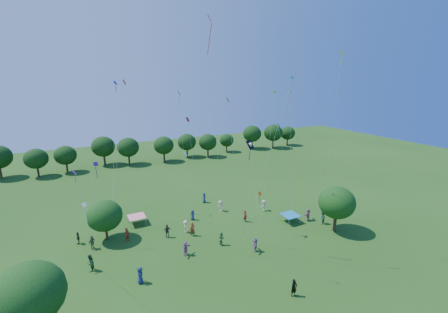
# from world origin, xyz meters

# --- Properties ---
(near_tree_west) EXTENTS (5.17, 5.17, 6.27)m
(near_tree_west) POSITION_xyz_m (-18.72, 8.86, 3.94)
(near_tree_west) COLOR #422B19
(near_tree_west) RESTS_ON ground
(near_tree_north) EXTENTS (4.20, 4.20, 5.09)m
(near_tree_north) POSITION_xyz_m (-12.22, 21.90, 3.20)
(near_tree_north) COLOR #422B19
(near_tree_north) RESTS_ON ground
(near_tree_east) EXTENTS (4.59, 4.59, 6.00)m
(near_tree_east) POSITION_xyz_m (14.58, 10.81, 3.92)
(near_tree_east) COLOR #422B19
(near_tree_east) RESTS_ON ground
(treeline) EXTENTS (88.01, 8.77, 6.77)m
(treeline) POSITION_xyz_m (-1.73, 55.43, 4.09)
(treeline) COLOR #422B19
(treeline) RESTS_ON ground
(tent_red_stripe) EXTENTS (2.20, 2.20, 1.10)m
(tent_red_stripe) POSITION_xyz_m (-8.07, 24.43, 1.04)
(tent_red_stripe) COLOR red
(tent_red_stripe) RESTS_ON ground
(tent_blue) EXTENTS (2.20, 2.20, 1.10)m
(tent_blue) POSITION_xyz_m (10.96, 15.34, 1.04)
(tent_blue) COLOR #1A70AA
(tent_blue) RESTS_ON ground
(man_in_black) EXTENTS (0.66, 0.46, 1.70)m
(man_in_black) POSITION_xyz_m (1.85, 3.58, 0.85)
(man_in_black) COLOR black
(man_in_black) RESTS_ON ground
(crowd_person_0) EXTENTS (0.56, 0.89, 1.70)m
(crowd_person_0) POSITION_xyz_m (-10.26, 11.75, 0.85)
(crowd_person_0) COLOR navy
(crowd_person_0) RESTS_ON ground
(crowd_person_1) EXTENTS (0.69, 0.45, 1.83)m
(crowd_person_1) POSITION_xyz_m (-2.46, 17.95, 0.91)
(crowd_person_1) COLOR #97321B
(crowd_person_1) RESTS_ON ground
(crowd_person_2) EXTENTS (0.78, 1.02, 1.84)m
(crowd_person_2) POSITION_xyz_m (-14.44, 15.98, 0.92)
(crowd_person_2) COLOR #214E29
(crowd_person_2) RESTS_ON ground
(crowd_person_3) EXTENTS (0.52, 1.12, 1.70)m
(crowd_person_3) POSITION_xyz_m (-2.92, 19.09, 0.85)
(crowd_person_3) COLOR #BCA696
(crowd_person_3) RESTS_ON ground
(crowd_person_4) EXTENTS (1.02, 0.97, 1.65)m
(crowd_person_4) POSITION_xyz_m (-13.97, 20.38, 0.83)
(crowd_person_4) COLOR #38312D
(crowd_person_4) RESTS_ON ground
(crowd_person_5) EXTENTS (1.59, 1.35, 1.66)m
(crowd_person_5) POSITION_xyz_m (-4.69, 14.27, 0.83)
(crowd_person_5) COLOR #A9628F
(crowd_person_5) RESTS_ON ground
(crowd_person_6) EXTENTS (0.78, 0.82, 1.50)m
(crowd_person_6) POSITION_xyz_m (-0.85, 22.06, 0.75)
(crowd_person_6) COLOR navy
(crowd_person_6) RESTS_ON ground
(crowd_person_7) EXTENTS (0.50, 0.68, 1.67)m
(crowd_person_7) POSITION_xyz_m (5.46, 18.28, 0.83)
(crowd_person_7) COLOR maroon
(crowd_person_7) RESTS_ON ground
(crowd_person_8) EXTENTS (0.63, 0.88, 1.61)m
(crowd_person_8) POSITION_xyz_m (-0.15, 14.39, 0.80)
(crowd_person_8) COLOR #2A5D28
(crowd_person_8) RESTS_ON ground
(crowd_person_9) EXTENTS (1.15, 0.63, 1.67)m
(crowd_person_9) POSITION_xyz_m (9.81, 20.10, 0.84)
(crowd_person_9) COLOR #B9B694
(crowd_person_9) RESTS_ON ground
(crowd_person_10) EXTENTS (1.09, 0.66, 1.73)m
(crowd_person_10) POSITION_xyz_m (-5.40, 19.02, 0.87)
(crowd_person_10) COLOR #382F2D
(crowd_person_10) RESTS_ON ground
(crowd_person_11) EXTENTS (1.73, 1.08, 1.74)m
(crowd_person_11) POSITION_xyz_m (13.51, 14.64, 0.87)
(crowd_person_11) COLOR #95577E
(crowd_person_11) RESTS_ON ground
(crowd_person_12) EXTENTS (0.76, 0.92, 1.64)m
(crowd_person_12) POSITION_xyz_m (3.01, 26.96, 0.82)
(crowd_person_12) COLOR navy
(crowd_person_12) RESTS_ON ground
(crowd_person_13) EXTENTS (0.77, 0.71, 1.74)m
(crowd_person_13) POSITION_xyz_m (-10.03, 20.35, 0.87)
(crowd_person_13) COLOR maroon
(crowd_person_13) RESTS_ON ground
(crowd_person_14) EXTENTS (1.02, 0.87, 1.82)m
(crowd_person_14) POSITION_xyz_m (14.52, 12.96, 0.91)
(crowd_person_14) COLOR #275B3D
(crowd_person_14) RESTS_ON ground
(crowd_person_15) EXTENTS (0.75, 1.19, 1.69)m
(crowd_person_15) POSITION_xyz_m (3.92, 22.88, 0.84)
(crowd_person_15) COLOR #B9AF94
(crowd_person_15) RESTS_ON ground
(crowd_person_16) EXTENTS (0.47, 0.93, 1.54)m
(crowd_person_16) POSITION_xyz_m (-15.39, 22.36, 0.77)
(crowd_person_16) COLOR #362E2B
(crowd_person_16) RESTS_ON ground
(crowd_person_17) EXTENTS (1.19, 1.60, 1.63)m
(crowd_person_17) POSITION_xyz_m (2.68, 11.39, 0.81)
(crowd_person_17) COLOR #834D85
(crowd_person_17) RESTS_ON ground
(pirate_kite) EXTENTS (1.38, 3.41, 10.80)m
(pirate_kite) POSITION_xyz_m (4.31, 15.47, 11.45)
(pirate_kite) COLOR black
(red_high_kite) EXTENTS (0.82, 2.10, 23.97)m
(red_high_kite) POSITION_xyz_m (-1.27, 14.11, 20.13)
(red_high_kite) COLOR red
(small_kite_0) EXTENTS (1.63, 0.68, 12.66)m
(small_kite_0) POSITION_xyz_m (0.46, 25.92, 11.73)
(small_kite_0) COLOR red
(small_kite_1) EXTENTS (1.25, 1.15, 5.56)m
(small_kite_1) POSITION_xyz_m (3.49, 12.26, 5.85)
(small_kite_1) COLOR #DA4B0B
(small_kite_2) EXTENTS (3.39, 4.10, 20.65)m
(small_kite_2) POSITION_xyz_m (10.71, 8.96, 17.03)
(small_kite_2) COLOR yellow
(small_kite_3) EXTENTS (3.25, 2.30, 16.35)m
(small_kite_3) POSITION_xyz_m (-1.09, 10.01, 12.84)
(small_kite_3) COLOR green
(small_kite_4) EXTENTS (3.22, 7.83, 17.69)m
(small_kite_4) POSITION_xyz_m (-9.19, 28.31, 15.01)
(small_kite_4) COLOR #132AC0
(small_kite_5) EXTENTS (1.19, 2.37, 9.16)m
(small_kite_5) POSITION_xyz_m (-14.63, 17.27, 8.61)
(small_kite_5) COLOR purple
(small_kite_6) EXTENTS (0.75, 1.50, 8.95)m
(small_kite_6) POSITION_xyz_m (-1.96, 20.93, 8.62)
(small_kite_6) COLOR white
(small_kite_7) EXTENTS (3.90, 2.67, 18.25)m
(small_kite_7) POSITION_xyz_m (3.52, 9.58, 13.90)
(small_kite_7) COLOR #0EACD6
(small_kite_8) EXTENTS (4.36, 6.90, 17.85)m
(small_kite_8) POSITION_xyz_m (-8.30, 27.77, 15.45)
(small_kite_8) COLOR red
(small_kite_9) EXTENTS (0.55, 1.70, 16.36)m
(small_kite_9) POSITION_xyz_m (11.51, 17.07, 13.68)
(small_kite_9) COLOR yellow
(small_kite_10) EXTENTS (0.73, 1.38, 16.66)m
(small_kite_10) POSITION_xyz_m (6.93, 15.13, 13.28)
(small_kite_10) COLOR #B3CA12
(small_kite_11) EXTENTS (2.72, 1.29, 12.44)m
(small_kite_11) POSITION_xyz_m (9.71, 16.58, 11.32)
(small_kite_11) COLOR #1F911A
(small_kite_12) EXTENTS (0.55, 3.40, 16.42)m
(small_kite_12) POSITION_xyz_m (-1.47, 23.91, 14.52)
(small_kite_12) COLOR #147ACC
(small_kite_13) EXTENTS (1.46, 0.69, 8.98)m
(small_kite_13) POSITION_xyz_m (-12.82, 20.77, 8.50)
(small_kite_13) COLOR #541582
(small_kite_14) EXTENTS (0.50, 6.86, 8.97)m
(small_kite_14) POSITION_xyz_m (-14.24, 10.59, 7.75)
(small_kite_14) COLOR white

